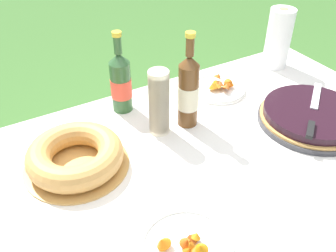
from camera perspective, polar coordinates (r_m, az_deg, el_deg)
garden_table at (r=1.26m, az=3.55°, el=-7.62°), size 1.78×0.99×0.71m
tablecloth at (r=1.23m, az=3.64°, el=-5.94°), size 1.79×1.00×0.10m
berry_tart at (r=1.46m, az=21.07°, el=1.40°), size 0.39×0.39×0.06m
serving_knife at (r=1.42m, az=21.27°, el=1.92°), size 0.31×0.25×0.01m
bundt_cake at (r=1.21m, az=-13.96°, el=-4.43°), size 0.33×0.33×0.09m
cup_stack at (r=1.27m, az=-1.38°, el=3.56°), size 0.07×0.07×0.24m
cider_bottle_green at (r=1.41m, az=-7.21°, el=6.62°), size 0.08×0.08×0.32m
cider_bottle_amber at (r=1.31m, az=3.12°, el=5.32°), size 0.07×0.07×0.35m
snack_plate_near at (r=0.99m, az=2.88°, el=-18.00°), size 0.24×0.24×0.06m
snack_plate_far at (r=1.58m, az=7.72°, el=5.82°), size 0.23×0.23×0.06m
paper_towel_roll at (r=1.78m, az=16.49°, el=12.67°), size 0.11×0.11×0.27m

